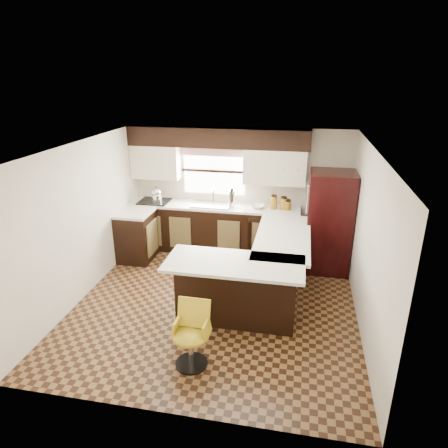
% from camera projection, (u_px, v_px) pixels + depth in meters
% --- Properties ---
extents(floor, '(4.40, 4.40, 0.00)m').
position_uv_depth(floor, '(216.00, 302.00, 6.20)').
color(floor, '#49301A').
rests_on(floor, ground).
extents(ceiling, '(4.40, 4.40, 0.00)m').
position_uv_depth(ceiling, '(215.00, 148.00, 5.34)').
color(ceiling, silver).
rests_on(ceiling, wall_back).
extents(wall_back, '(4.40, 0.00, 4.40)m').
position_uv_depth(wall_back, '(239.00, 189.00, 7.78)').
color(wall_back, beige).
rests_on(wall_back, floor).
extents(wall_front, '(4.40, 0.00, 4.40)m').
position_uv_depth(wall_front, '(166.00, 317.00, 3.75)').
color(wall_front, beige).
rests_on(wall_front, floor).
extents(wall_left, '(0.00, 4.40, 4.40)m').
position_uv_depth(wall_left, '(83.00, 221.00, 6.15)').
color(wall_left, beige).
rests_on(wall_left, floor).
extents(wall_right, '(0.00, 4.40, 4.40)m').
position_uv_depth(wall_right, '(367.00, 242.00, 5.39)').
color(wall_right, beige).
rests_on(wall_right, floor).
extents(base_cab_back, '(3.30, 0.60, 0.90)m').
position_uv_depth(base_cab_back, '(214.00, 229.00, 7.86)').
color(base_cab_back, black).
rests_on(base_cab_back, floor).
extents(base_cab_left, '(0.60, 0.70, 0.90)m').
position_uv_depth(base_cab_left, '(137.00, 236.00, 7.51)').
color(base_cab_left, black).
rests_on(base_cab_left, floor).
extents(counter_back, '(3.30, 0.60, 0.04)m').
position_uv_depth(counter_back, '(214.00, 206.00, 7.69)').
color(counter_back, silver).
rests_on(counter_back, base_cab_back).
extents(counter_left, '(0.60, 0.70, 0.04)m').
position_uv_depth(counter_left, '(135.00, 213.00, 7.34)').
color(counter_left, silver).
rests_on(counter_left, base_cab_left).
extents(soffit, '(3.40, 0.35, 0.36)m').
position_uv_depth(soffit, '(217.00, 137.00, 7.33)').
color(soffit, black).
rests_on(soffit, wall_back).
extents(upper_cab_left, '(0.94, 0.35, 0.64)m').
position_uv_depth(upper_cab_left, '(156.00, 162.00, 7.73)').
color(upper_cab_left, beige).
rests_on(upper_cab_left, wall_back).
extents(upper_cab_right, '(1.14, 0.35, 0.64)m').
position_uv_depth(upper_cab_right, '(275.00, 167.00, 7.31)').
color(upper_cab_right, beige).
rests_on(upper_cab_right, wall_back).
extents(window_pane, '(1.20, 0.02, 0.90)m').
position_uv_depth(window_pane, '(214.00, 171.00, 7.73)').
color(window_pane, white).
rests_on(window_pane, wall_back).
extents(valance, '(1.30, 0.06, 0.18)m').
position_uv_depth(valance, '(213.00, 151.00, 7.55)').
color(valance, '#D19B93').
rests_on(valance, wall_back).
extents(sink, '(0.75, 0.45, 0.03)m').
position_uv_depth(sink, '(211.00, 205.00, 7.67)').
color(sink, '#B2B2B7').
rests_on(sink, counter_back).
extents(dishwasher, '(0.58, 0.03, 0.78)m').
position_uv_depth(dishwasher, '(263.00, 239.00, 7.42)').
color(dishwasher, black).
rests_on(dishwasher, floor).
extents(cooktop, '(0.58, 0.50, 0.02)m').
position_uv_depth(cooktop, '(154.00, 201.00, 7.87)').
color(cooktop, black).
rests_on(cooktop, counter_back).
extents(peninsula_long, '(0.60, 1.95, 0.90)m').
position_uv_depth(peninsula_long, '(278.00, 264.00, 6.45)').
color(peninsula_long, black).
rests_on(peninsula_long, floor).
extents(peninsula_return, '(1.65, 0.60, 0.90)m').
position_uv_depth(peninsula_return, '(237.00, 291.00, 5.65)').
color(peninsula_return, black).
rests_on(peninsula_return, floor).
extents(counter_pen_long, '(0.84, 1.95, 0.04)m').
position_uv_depth(counter_pen_long, '(283.00, 237.00, 6.27)').
color(counter_pen_long, silver).
rests_on(counter_pen_long, peninsula_long).
extents(counter_pen_return, '(1.89, 0.84, 0.04)m').
position_uv_depth(counter_pen_return, '(234.00, 264.00, 5.40)').
color(counter_pen_return, silver).
rests_on(counter_pen_return, peninsula_return).
extents(refrigerator, '(0.77, 0.73, 1.79)m').
position_uv_depth(refrigerator, '(329.00, 222.00, 6.97)').
color(refrigerator, black).
rests_on(refrigerator, floor).
extents(bar_chair, '(0.44, 0.44, 0.82)m').
position_uv_depth(bar_chair, '(191.00, 336.00, 4.74)').
color(bar_chair, gold).
rests_on(bar_chair, floor).
extents(kettle, '(0.21, 0.21, 0.29)m').
position_uv_depth(kettle, '(157.00, 194.00, 7.81)').
color(kettle, silver).
rests_on(kettle, cooktop).
extents(percolator, '(0.13, 0.13, 0.32)m').
position_uv_depth(percolator, '(232.00, 198.00, 7.56)').
color(percolator, silver).
rests_on(percolator, counter_back).
extents(mixing_bowl, '(0.28, 0.28, 0.06)m').
position_uv_depth(mixing_bowl, '(258.00, 206.00, 7.52)').
color(mixing_bowl, white).
rests_on(mixing_bowl, counter_back).
extents(canister_large, '(0.13, 0.13, 0.24)m').
position_uv_depth(canister_large, '(274.00, 203.00, 7.45)').
color(canister_large, '#956A16').
rests_on(canister_large, counter_back).
extents(canister_med, '(0.13, 0.13, 0.21)m').
position_uv_depth(canister_med, '(283.00, 204.00, 7.42)').
color(canister_med, '#956A16').
rests_on(canister_med, counter_back).
extents(canister_small, '(0.14, 0.14, 0.16)m').
position_uv_depth(canister_small, '(287.00, 205.00, 7.42)').
color(canister_small, '#956A16').
rests_on(canister_small, counter_back).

